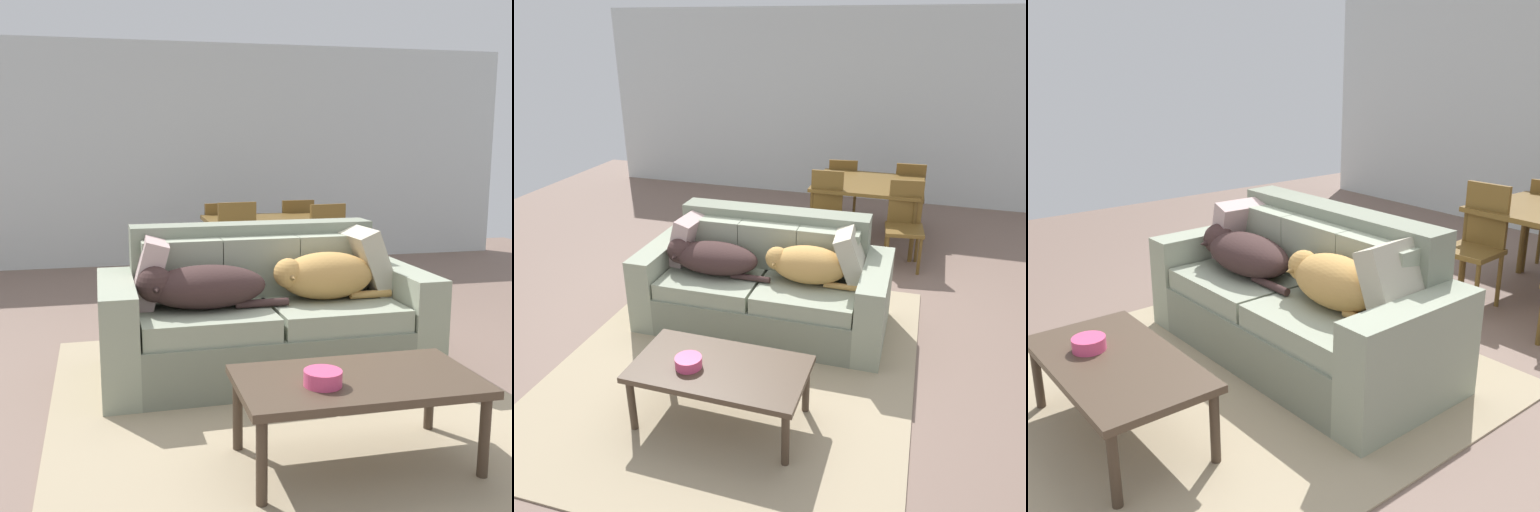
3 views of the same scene
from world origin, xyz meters
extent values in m
plane|color=#7A6154|center=(0.00, 0.00, 0.00)|extent=(10.00, 10.00, 0.00)
cube|color=silver|center=(0.00, 4.00, 1.35)|extent=(8.00, 0.12, 2.70)
cube|color=tan|center=(-0.19, -0.72, 0.01)|extent=(2.74, 3.21, 0.01)
cube|color=gray|center=(-0.19, -0.08, 0.18)|extent=(1.70, 0.99, 0.35)
cube|color=#949C85|center=(-0.61, -0.09, 0.42)|extent=(0.83, 0.94, 0.14)
cube|color=#949C85|center=(0.23, -0.07, 0.42)|extent=(0.83, 0.94, 0.14)
cube|color=gray|center=(-0.20, 0.28, 0.73)|extent=(1.69, 0.27, 0.47)
cube|color=#949C85|center=(-0.72, 0.08, 0.69)|extent=(0.52, 0.17, 0.39)
cube|color=#949C85|center=(-0.19, 0.09, 0.69)|extent=(0.52, 0.17, 0.39)
cube|color=#949C85|center=(0.33, 0.10, 0.69)|extent=(0.52, 0.17, 0.39)
cube|color=#949C85|center=(-1.14, -0.10, 0.33)|extent=(0.24, 0.96, 0.67)
cube|color=#949C85|center=(0.76, -0.06, 0.33)|extent=(0.24, 0.96, 0.67)
ellipsoid|color=#3B2725|center=(-0.59, -0.17, 0.63)|extent=(0.76, 0.40, 0.27)
sphere|color=#3B2725|center=(-0.91, -0.19, 0.67)|extent=(0.22, 0.22, 0.22)
cone|color=black|center=(-0.91, -0.29, 0.65)|extent=(0.10, 0.12, 0.10)
cylinder|color=#3B2725|center=(-0.25, -0.24, 0.52)|extent=(0.34, 0.06, 0.05)
ellipsoid|color=tan|center=(0.21, -0.10, 0.65)|extent=(0.64, 0.36, 0.31)
sphere|color=tan|center=(-0.05, -0.13, 0.68)|extent=(0.19, 0.19, 0.19)
cone|color=olive|center=(-0.05, -0.22, 0.67)|extent=(0.09, 0.11, 0.09)
cylinder|color=tan|center=(0.50, -0.17, 0.52)|extent=(0.29, 0.06, 0.05)
cube|color=#BC9E9B|center=(-0.94, 0.03, 0.69)|extent=(0.28, 0.45, 0.46)
cube|color=#B6AF97|center=(0.55, 0.06, 0.70)|extent=(0.34, 0.49, 0.49)
cube|color=#4C3B2C|center=(-0.07, -1.36, 0.42)|extent=(1.13, 0.61, 0.04)
cylinder|color=#413225|center=(-0.59, -1.62, 0.20)|extent=(0.05, 0.05, 0.40)
cylinder|color=#413225|center=(0.45, -1.62, 0.20)|extent=(0.05, 0.05, 0.40)
cylinder|color=#413225|center=(-0.59, -1.11, 0.20)|extent=(0.05, 0.05, 0.40)
cylinder|color=#413225|center=(0.45, -1.11, 0.20)|extent=(0.05, 0.05, 0.40)
cylinder|color=#EA4C7F|center=(-0.26, -1.42, 0.47)|extent=(0.18, 0.18, 0.07)
cube|color=brown|center=(0.39, 2.15, 0.74)|extent=(1.25, 0.98, 0.04)
cylinder|color=brown|center=(-0.19, 1.71, 0.36)|extent=(0.05, 0.05, 0.72)
cylinder|color=brown|center=(0.96, 1.71, 0.36)|extent=(0.05, 0.05, 0.72)
cylinder|color=brown|center=(-0.19, 2.59, 0.36)|extent=(0.05, 0.05, 0.72)
cylinder|color=brown|center=(0.96, 2.59, 0.36)|extent=(0.05, 0.05, 0.72)
cube|color=brown|center=(-0.01, 1.54, 0.45)|extent=(0.43, 0.43, 0.04)
cube|color=brown|center=(-0.02, 1.72, 0.72)|extent=(0.36, 0.06, 0.49)
cylinder|color=brown|center=(-0.16, 1.36, 0.22)|extent=(0.04, 0.04, 0.43)
cylinder|color=brown|center=(0.18, 1.39, 0.22)|extent=(0.04, 0.04, 0.43)
cylinder|color=brown|center=(-0.19, 1.70, 0.22)|extent=(0.04, 0.04, 0.43)
cylinder|color=brown|center=(0.15, 1.73, 0.22)|extent=(0.04, 0.04, 0.43)
cube|color=brown|center=(0.88, 1.53, 0.44)|extent=(0.45, 0.45, 0.04)
cube|color=brown|center=(0.85, 1.71, 0.70)|extent=(0.36, 0.08, 0.48)
cylinder|color=brown|center=(0.73, 1.34, 0.21)|extent=(0.04, 0.04, 0.42)
cylinder|color=brown|center=(1.07, 1.38, 0.21)|extent=(0.04, 0.04, 0.42)
cylinder|color=brown|center=(0.69, 1.68, 0.21)|extent=(0.04, 0.04, 0.42)
cylinder|color=brown|center=(1.02, 1.72, 0.21)|extent=(0.04, 0.04, 0.42)
cube|color=brown|center=(-0.03, 2.84, 0.45)|extent=(0.45, 0.45, 0.04)
cube|color=brown|center=(-0.01, 2.66, 0.67)|extent=(0.36, 0.09, 0.40)
cylinder|color=brown|center=(0.11, 3.03, 0.21)|extent=(0.04, 0.04, 0.43)
cylinder|color=brown|center=(-0.23, 2.98, 0.21)|extent=(0.04, 0.04, 0.43)
cylinder|color=brown|center=(0.16, 2.69, 0.21)|extent=(0.04, 0.04, 0.43)
cylinder|color=brown|center=(-0.18, 2.64, 0.21)|extent=(0.04, 0.04, 0.43)
cube|color=brown|center=(0.83, 2.82, 0.42)|extent=(0.42, 0.42, 0.04)
cube|color=brown|center=(0.84, 2.65, 0.67)|extent=(0.36, 0.05, 0.45)
cylinder|color=brown|center=(0.99, 3.00, 0.20)|extent=(0.04, 0.04, 0.40)
cylinder|color=brown|center=(0.65, 2.99, 0.20)|extent=(0.04, 0.04, 0.40)
cylinder|color=brown|center=(1.01, 2.66, 0.20)|extent=(0.04, 0.04, 0.40)
cylinder|color=brown|center=(0.67, 2.65, 0.20)|extent=(0.04, 0.04, 0.40)
camera|label=1|loc=(-1.16, -4.01, 1.51)|focal=44.84mm
camera|label=2|loc=(1.09, -3.96, 2.46)|focal=37.04mm
camera|label=3|loc=(2.64, -2.42, 1.89)|focal=42.88mm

